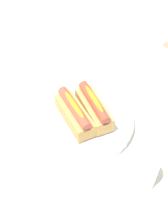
# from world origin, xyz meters

# --- Properties ---
(ground_plane) EXTENTS (2.40, 2.40, 0.00)m
(ground_plane) POSITION_xyz_m (0.00, 0.00, 0.00)
(ground_plane) COLOR silver
(serving_bowl) EXTENTS (0.27, 0.27, 0.03)m
(serving_bowl) POSITION_xyz_m (-0.01, 0.01, 0.02)
(serving_bowl) COLOR silver
(serving_bowl) RESTS_ON ground_plane
(hotdog_front) EXTENTS (0.16, 0.09, 0.06)m
(hotdog_front) POSITION_xyz_m (-0.02, -0.02, 0.06)
(hotdog_front) COLOR tan
(hotdog_front) RESTS_ON serving_bowl
(hotdog_back) EXTENTS (0.16, 0.10, 0.06)m
(hotdog_back) POSITION_xyz_m (-0.00, 0.03, 0.06)
(hotdog_back) COLOR tan
(hotdog_back) RESTS_ON serving_bowl
(water_glass) EXTENTS (0.07, 0.07, 0.09)m
(water_glass) POSITION_xyz_m (0.21, -0.02, 0.04)
(water_glass) COLOR white
(water_glass) RESTS_ON ground_plane
(paper_towel_roll) EXTENTS (0.11, 0.11, 0.13)m
(paper_towel_roll) POSITION_xyz_m (0.02, 0.32, 0.07)
(paper_towel_roll) COLOR white
(paper_towel_roll) RESTS_ON ground_plane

